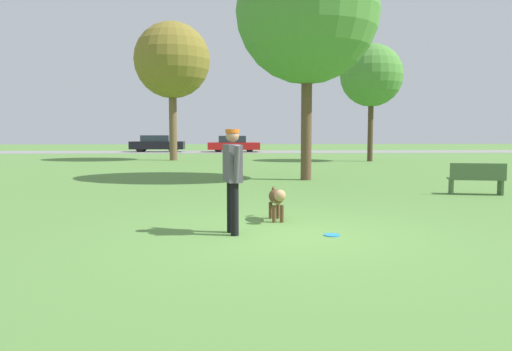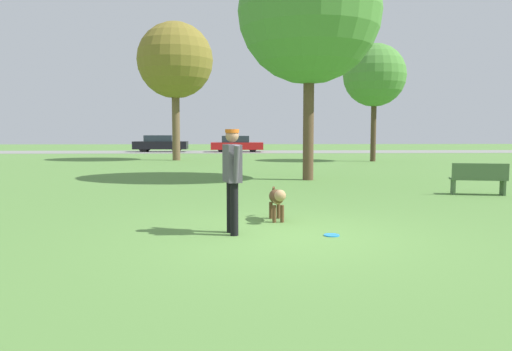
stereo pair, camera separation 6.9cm
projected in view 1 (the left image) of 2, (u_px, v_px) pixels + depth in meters
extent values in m
plane|color=#56843D|center=(284.00, 236.00, 7.97)|extent=(120.00, 120.00, 0.00)
cube|color=gray|center=(243.00, 152.00, 41.38)|extent=(120.00, 6.00, 0.01)
cylinder|color=black|center=(235.00, 209.00, 7.95)|extent=(0.16, 0.16, 0.85)
cylinder|color=black|center=(231.00, 207.00, 8.19)|extent=(0.16, 0.16, 0.85)
cube|color=#514C56|center=(233.00, 163.00, 8.00)|extent=(0.33, 0.50, 0.60)
cylinder|color=#514C56|center=(237.00, 164.00, 7.76)|extent=(0.14, 0.23, 0.61)
cylinder|color=#514C56|center=(229.00, 162.00, 8.25)|extent=(0.14, 0.23, 0.61)
sphere|color=#A87A5B|center=(232.00, 136.00, 7.96)|extent=(0.26, 0.26, 0.21)
cylinder|color=#D15B19|center=(232.00, 131.00, 7.96)|extent=(0.27, 0.27, 0.06)
ellipsoid|color=brown|center=(276.00, 197.00, 9.31)|extent=(0.32, 0.70, 0.26)
ellipsoid|color=tan|center=(278.00, 200.00, 9.13)|extent=(0.20, 0.16, 0.15)
sphere|color=tan|center=(280.00, 196.00, 8.89)|extent=(0.22, 0.22, 0.21)
cylinder|color=brown|center=(282.00, 214.00, 9.13)|extent=(0.08, 0.08, 0.32)
cylinder|color=brown|center=(274.00, 214.00, 9.12)|extent=(0.08, 0.08, 0.32)
cylinder|color=brown|center=(278.00, 210.00, 9.55)|extent=(0.08, 0.08, 0.32)
cylinder|color=brown|center=(271.00, 210.00, 9.53)|extent=(0.08, 0.08, 0.32)
cylinder|color=brown|center=(272.00, 192.00, 9.74)|extent=(0.07, 0.26, 0.23)
cylinder|color=#268CE5|center=(332.00, 235.00, 7.97)|extent=(0.25, 0.25, 0.02)
torus|color=#268CE5|center=(332.00, 235.00, 7.97)|extent=(0.25, 0.25, 0.02)
cylinder|color=#4C3826|center=(370.00, 130.00, 28.05)|extent=(0.30, 0.30, 3.50)
sphere|color=#4C8938|center=(371.00, 75.00, 27.78)|extent=(3.48, 3.48, 3.48)
cylinder|color=brown|center=(306.00, 124.00, 17.10)|extent=(0.37, 0.37, 3.88)
sphere|color=#4C8938|center=(307.00, 12.00, 16.77)|extent=(4.83, 4.83, 4.83)
cylinder|color=brown|center=(173.00, 125.00, 29.00)|extent=(0.45, 0.45, 4.14)
sphere|color=olive|center=(172.00, 60.00, 28.68)|extent=(4.36, 4.36, 4.36)
cube|color=black|center=(157.00, 145.00, 41.29)|extent=(4.42, 1.70, 0.64)
cube|color=#232D38|center=(156.00, 138.00, 41.23)|extent=(2.30, 1.45, 0.50)
cylinder|color=black|center=(175.00, 148.00, 42.06)|extent=(0.68, 0.21, 0.68)
cylinder|color=black|center=(172.00, 148.00, 40.65)|extent=(0.68, 0.21, 0.68)
cylinder|color=black|center=(143.00, 148.00, 41.96)|extent=(0.68, 0.21, 0.68)
cylinder|color=black|center=(140.00, 148.00, 40.55)|extent=(0.68, 0.21, 0.68)
cube|color=red|center=(234.00, 146.00, 41.11)|extent=(4.29, 1.93, 0.58)
cube|color=#232D38|center=(233.00, 139.00, 41.06)|extent=(2.25, 1.62, 0.54)
cylinder|color=black|center=(250.00, 148.00, 41.94)|extent=(0.61, 0.22, 0.61)
cylinder|color=black|center=(250.00, 149.00, 40.37)|extent=(0.61, 0.22, 0.61)
cylinder|color=black|center=(219.00, 148.00, 41.89)|extent=(0.61, 0.22, 0.61)
cylinder|color=black|center=(218.00, 149.00, 40.32)|extent=(0.61, 0.22, 0.61)
cube|color=#4C6B42|center=(476.00, 179.00, 13.20)|extent=(1.45, 0.68, 0.05)
cube|color=#4C6B42|center=(478.00, 171.00, 13.00)|extent=(1.38, 0.34, 0.40)
cube|color=#4C6B42|center=(451.00, 187.00, 13.32)|extent=(0.13, 0.36, 0.39)
cube|color=#4C6B42|center=(500.00, 188.00, 13.12)|extent=(0.13, 0.36, 0.39)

